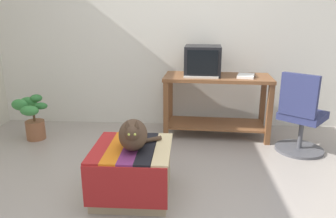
{
  "coord_description": "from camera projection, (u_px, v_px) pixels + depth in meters",
  "views": [
    {
      "loc": [
        0.19,
        -2.25,
        1.47
      ],
      "look_at": [
        -0.0,
        0.85,
        0.55
      ],
      "focal_mm": 34.5,
      "sensor_mm": 36.0,
      "label": 1
    }
  ],
  "objects": [
    {
      "name": "keyboard",
      "position": [
        201.0,
        76.0,
        3.77
      ],
      "size": [
        0.41,
        0.17,
        0.02
      ],
      "primitive_type": "cube",
      "rotation": [
        0.0,
        0.0,
        -0.04
      ],
      "color": "beige",
      "rests_on": "desk"
    },
    {
      "name": "office_chair",
      "position": [
        301.0,
        119.0,
        3.46
      ],
      "size": [
        0.59,
        0.59,
        0.89
      ],
      "rotation": [
        0.0,
        0.0,
        2.46
      ],
      "color": "#4C4C51",
      "rests_on": "ground_plane"
    },
    {
      "name": "desk",
      "position": [
        217.0,
        96.0,
        3.94
      ],
      "size": [
        1.3,
        0.63,
        0.75
      ],
      "rotation": [
        0.0,
        0.0,
        -0.06
      ],
      "color": "brown",
      "rests_on": "ground_plane"
    },
    {
      "name": "tv_monitor",
      "position": [
        203.0,
        61.0,
        3.87
      ],
      "size": [
        0.45,
        0.44,
        0.35
      ],
      "rotation": [
        0.0,
        0.0,
        -0.06
      ],
      "color": "black",
      "rests_on": "desk"
    },
    {
      "name": "pen",
      "position": [
        254.0,
        76.0,
        3.83
      ],
      "size": [
        0.02,
        0.14,
        0.01
      ],
      "primitive_type": "cylinder",
      "rotation": [
        0.0,
        1.57,
        1.68
      ],
      "color": "black",
      "rests_on": "desk"
    },
    {
      "name": "potted_plant",
      "position": [
        33.0,
        118.0,
        3.86
      ],
      "size": [
        0.41,
        0.37,
        0.54
      ],
      "color": "brown",
      "rests_on": "ground_plane"
    },
    {
      "name": "back_wall",
      "position": [
        174.0,
        27.0,
        4.18
      ],
      "size": [
        8.0,
        0.1,
        2.6
      ],
      "primitive_type": "cube",
      "color": "silver",
      "rests_on": "ground_plane"
    },
    {
      "name": "ground_plane",
      "position": [
        162.0,
        205.0,
        2.58
      ],
      "size": [
        14.0,
        14.0,
        0.0
      ],
      "primitive_type": "plane",
      "color": "#9E9389"
    },
    {
      "name": "cat",
      "position": [
        133.0,
        134.0,
        2.54
      ],
      "size": [
        0.35,
        0.4,
        0.28
      ],
      "rotation": [
        0.0,
        0.0,
        0.13
      ],
      "color": "#473323",
      "rests_on": "ottoman_with_blanket"
    },
    {
      "name": "book",
      "position": [
        246.0,
        76.0,
        3.79
      ],
      "size": [
        0.24,
        0.29,
        0.03
      ],
      "primitive_type": "cube",
      "rotation": [
        0.0,
        0.0,
        -0.24
      ],
      "color": "white",
      "rests_on": "desk"
    },
    {
      "name": "ottoman_with_blanket",
      "position": [
        132.0,
        171.0,
        2.67
      ],
      "size": [
        0.63,
        0.67,
        0.43
      ],
      "color": "tan",
      "rests_on": "ground_plane"
    }
  ]
}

